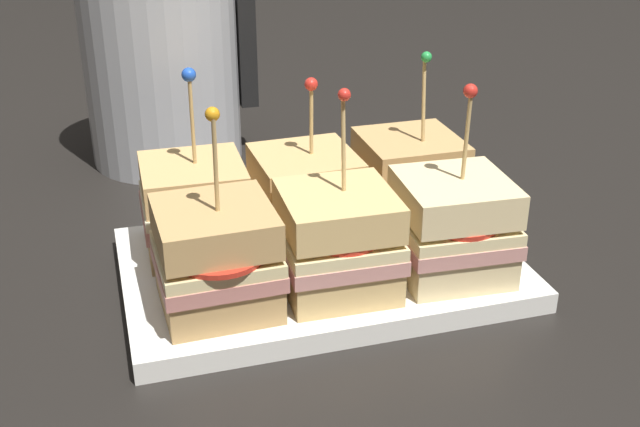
% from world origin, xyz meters
% --- Properties ---
extents(ground_plane, '(6.00, 6.00, 0.00)m').
position_xyz_m(ground_plane, '(0.00, 0.00, 0.00)').
color(ground_plane, black).
extents(serving_platter, '(0.33, 0.21, 0.02)m').
position_xyz_m(serving_platter, '(0.00, 0.00, 0.01)').
color(serving_platter, white).
rests_on(serving_platter, ground_plane).
extents(sandwich_front_left, '(0.09, 0.09, 0.16)m').
position_xyz_m(sandwich_front_left, '(-0.10, -0.05, 0.06)').
color(sandwich_front_left, tan).
rests_on(sandwich_front_left, serving_platter).
extents(sandwich_front_center, '(0.09, 0.09, 0.16)m').
position_xyz_m(sandwich_front_center, '(0.00, -0.05, 0.06)').
color(sandwich_front_center, tan).
rests_on(sandwich_front_center, serving_platter).
extents(sandwich_front_right, '(0.09, 0.09, 0.16)m').
position_xyz_m(sandwich_front_right, '(0.10, -0.05, 0.06)').
color(sandwich_front_right, beige).
rests_on(sandwich_front_right, serving_platter).
extents(sandwich_back_left, '(0.09, 0.09, 0.16)m').
position_xyz_m(sandwich_back_left, '(-0.10, 0.05, 0.06)').
color(sandwich_back_left, tan).
rests_on(sandwich_back_left, serving_platter).
extents(sandwich_back_center, '(0.09, 0.09, 0.15)m').
position_xyz_m(sandwich_back_center, '(0.00, 0.05, 0.06)').
color(sandwich_back_center, tan).
rests_on(sandwich_back_center, serving_platter).
extents(sandwich_back_right, '(0.09, 0.09, 0.16)m').
position_xyz_m(sandwich_back_right, '(0.10, 0.05, 0.06)').
color(sandwich_back_right, tan).
rests_on(sandwich_back_right, serving_platter).
extents(kettle_steel, '(0.19, 0.17, 0.25)m').
position_xyz_m(kettle_steel, '(-0.09, 0.32, 0.11)').
color(kettle_steel, '#B7BABF').
rests_on(kettle_steel, ground_plane).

